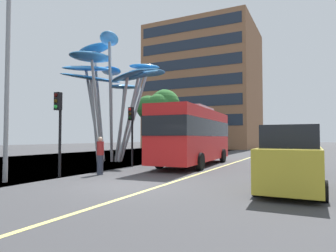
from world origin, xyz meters
The scene contains 12 objects.
ground centered at (-0.73, 0.00, -0.05)m, with size 120.00×240.00×0.10m.
red_bus centered at (-0.57, 8.52, 2.05)m, with size 3.07×9.89×3.76m.
leaf_sculpture centered at (-7.32, 8.80, 6.63)m, with size 8.47×8.32×9.36m.
traffic_light_kerb_near centered at (-3.94, 0.43, 2.76)m, with size 0.28×0.42×3.81m.
traffic_light_kerb_far centered at (-3.62, 5.86, 2.63)m, with size 0.28×0.42×3.63m.
traffic_light_island_mid centered at (-3.65, 12.08, 2.79)m, with size 0.28×0.42×3.87m.
car_parked_near centered at (5.65, 1.36, 1.02)m, with size 2.02×4.36×2.17m.
car_parked_mid centered at (5.75, 7.12, 0.93)m, with size 1.91×4.13×1.97m.
street_lamp centered at (-4.38, -1.51, 5.55)m, with size 1.87×0.44×8.85m.
tree_pavement_near centered at (-9.91, 21.57, 5.57)m, with size 4.83×4.41×7.64m.
pedestrian centered at (-2.90, 2.06, 0.91)m, with size 0.34×0.34×1.81m.
backdrop_building centered at (-11.32, 42.20, 10.77)m, with size 18.09×15.99×21.53m.
Camera 1 is at (6.29, -9.24, 1.77)m, focal length 31.48 mm.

